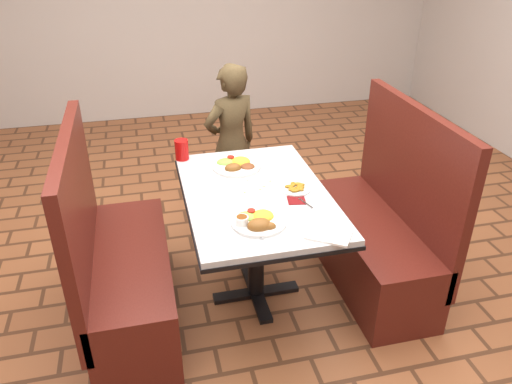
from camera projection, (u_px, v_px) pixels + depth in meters
dining_table at (256, 207)px, 2.89m from camera, size 0.81×1.21×0.75m
booth_bench_left at (122, 271)px, 2.88m from camera, size 0.47×1.20×1.17m
booth_bench_right at (376, 235)px, 3.21m from camera, size 0.47×1.20×1.17m
diner_person at (231, 144)px, 3.79m from camera, size 0.52×0.43×1.23m
near_dinner_plate at (258, 219)px, 2.53m from camera, size 0.28×0.28×0.09m
far_dinner_plate at (236, 163)px, 3.12m from camera, size 0.30×0.30×0.08m
plantain_plate at (295, 188)px, 2.86m from camera, size 0.17×0.17×0.03m
maroon_napkin at (296, 200)px, 2.76m from camera, size 0.11×0.11×0.00m
spoon_utensil at (306, 203)px, 2.72m from camera, size 0.05×0.12×0.00m
red_tumbler at (182, 150)px, 3.20m from camera, size 0.09×0.09×0.13m
paper_napkin at (329, 234)px, 2.45m from camera, size 0.27×0.25×0.01m
knife_utensil at (252, 232)px, 2.46m from camera, size 0.09×0.15×0.00m
fork_utensil at (251, 223)px, 2.53m from camera, size 0.04×0.13×0.00m
lettuce_shreds at (260, 186)px, 2.90m from camera, size 0.28×0.32×0.00m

